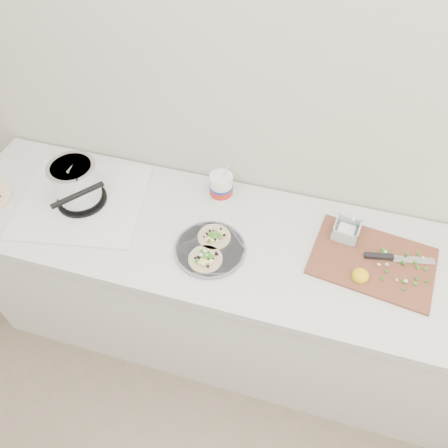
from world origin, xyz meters
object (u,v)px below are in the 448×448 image
(taco_plate, at_px, (210,248))
(tub, at_px, (222,186))
(stove, at_px, (78,189))
(cutboard, at_px, (372,256))

(taco_plate, height_order, tub, tub)
(tub, bearing_deg, stove, -160.48)
(tub, height_order, cutboard, tub)
(taco_plate, relative_size, cutboard, 0.57)
(taco_plate, xyz_separation_m, cutboard, (0.63, 0.13, 0.00))
(stove, bearing_deg, tub, 9.11)
(cutboard, bearing_deg, tub, 173.61)
(cutboard, bearing_deg, stove, -170.56)
(taco_plate, xyz_separation_m, tub, (-0.04, 0.30, 0.05))
(stove, distance_m, taco_plate, 0.63)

